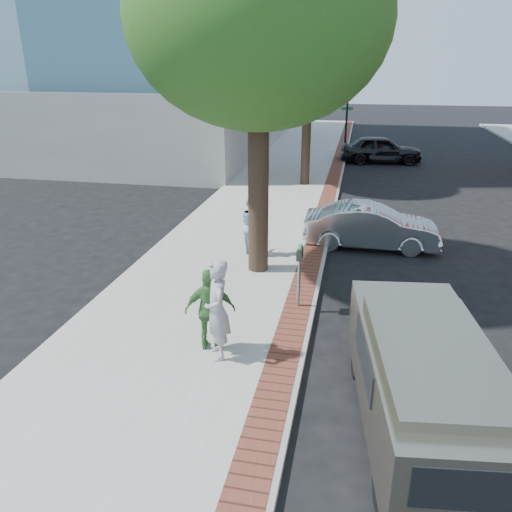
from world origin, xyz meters
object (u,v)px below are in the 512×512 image
(sedan_silver, at_px, (371,227))
(parking_meter, at_px, (299,263))
(van, at_px, (422,376))
(person_officer, at_px, (253,225))
(bg_car, at_px, (381,149))
(person_green, at_px, (210,310))
(person_gray, at_px, (217,310))

(sedan_silver, bearing_deg, parking_meter, 160.10)
(van, bearing_deg, parking_meter, 116.69)
(parking_meter, xyz_separation_m, person_officer, (-1.67, 3.02, -0.20))
(person_officer, xyz_separation_m, bg_car, (3.95, 15.64, -0.25))
(person_officer, height_order, bg_car, person_officer)
(person_officer, bearing_deg, bg_car, -44.78)
(parking_meter, distance_m, van, 4.09)
(sedan_silver, distance_m, van, 8.10)
(person_green, bearing_deg, sedan_silver, -129.11)
(person_gray, bearing_deg, bg_car, 145.90)
(sedan_silver, bearing_deg, van, -176.16)
(person_gray, distance_m, bg_car, 21.27)
(parking_meter, distance_m, sedan_silver, 4.97)
(parking_meter, relative_size, person_gray, 0.77)
(person_green, height_order, van, person_green)
(parking_meter, height_order, person_green, person_green)
(sedan_silver, height_order, bg_car, bg_car)
(parking_meter, distance_m, person_officer, 3.46)
(parking_meter, bearing_deg, person_gray, -117.53)
(person_green, relative_size, bg_car, 0.37)
(person_officer, bearing_deg, person_gray, 154.37)
(bg_car, bearing_deg, person_gray, 163.62)
(parking_meter, xyz_separation_m, person_green, (-1.42, -2.06, -0.24))
(sedan_silver, distance_m, bg_car, 14.01)
(parking_meter, bearing_deg, bg_car, 83.03)
(person_gray, xyz_separation_m, van, (3.48, -1.07, -0.19))
(person_officer, bearing_deg, person_green, 152.21)
(person_officer, xyz_separation_m, person_green, (0.25, -5.09, -0.04))
(person_gray, relative_size, person_green, 1.18)
(person_officer, height_order, person_green, person_officer)
(sedan_silver, relative_size, bg_car, 0.91)
(sedan_silver, xyz_separation_m, bg_car, (0.66, 13.99, 0.09))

